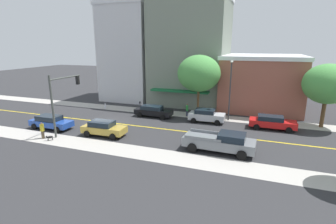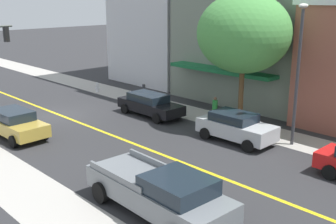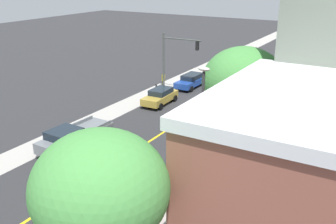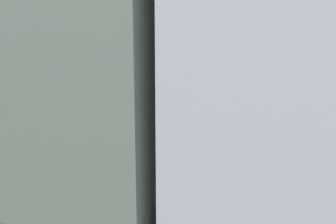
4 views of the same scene
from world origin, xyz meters
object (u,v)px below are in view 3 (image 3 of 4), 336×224
Objects in this scene: street_tree_right_corner at (243,82)px; fire_hydrant at (277,99)px; blue_sedan_right_curb at (191,81)px; black_sedan_left_curb at (231,118)px; pedestrian_green_shirt at (233,137)px; pedestrian_yellow_shirt at (163,80)px; street_tree_left_far at (100,189)px; small_dog at (156,86)px; parking_meter at (264,110)px; silver_sedan_left_curb at (193,148)px; red_sedan_left_curb at (130,197)px; street_lamp at (203,114)px; traffic_light_mast at (175,54)px; grey_pickup_truck at (74,137)px; gold_sedan_right_curb at (160,96)px.

fire_hydrant is at bearing -85.38° from street_tree_right_corner.
black_sedan_left_curb is (-8.13, 8.61, -0.01)m from blue_sedan_right_curb.
pedestrian_green_shirt is 16.66m from pedestrian_yellow_shirt.
small_dog is (13.55, -25.21, -4.47)m from street_tree_left_far.
parking_meter is (0.75, -7.91, -4.49)m from street_tree_right_corner.
black_sedan_left_curb is at bearing -62.75° from street_tree_right_corner.
red_sedan_left_curb is at bearing -2.21° from silver_sedan_left_curb.
street_tree_right_corner is 1.08× the size of street_lamp.
traffic_light_mast is 4.20m from blue_sedan_right_curb.
red_sedan_left_curb is 2.92× the size of pedestrian_green_shirt.
street_lamp is 1.70× the size of silver_sedan_left_curb.
traffic_light_mast is at bearing -132.44° from small_dog.
pedestrian_yellow_shirt is (10.78, -7.08, 0.09)m from black_sedan_left_curb.
blue_sedan_right_curb is 2.87× the size of pedestrian_green_shirt.
street_tree_right_corner reaches higher than silver_sedan_left_curb.
pedestrian_green_shirt is at bearing -43.65° from traffic_light_mast.
street_lamp is 4.36× the size of pedestrian_yellow_shirt.
grey_pickup_truck is at bearing -71.40° from silver_sedan_left_curb.
blue_sedan_right_curb is 3.90m from small_dog.
gold_sedan_right_curb is 11.40m from pedestrian_green_shirt.
small_dog is at bearing -48.13° from blue_sedan_right_curb.
fire_hydrant is at bearing -88.00° from street_tree_left_far.
pedestrian_yellow_shirt is at bearing -18.74° from parking_meter.
black_sedan_left_curb is at bearing 179.22° from red_sedan_left_curb.
parking_meter is 0.84× the size of pedestrian_yellow_shirt.
traffic_light_mast is at bearing 10.96° from fire_hydrant.
red_sedan_left_curb reaches higher than parking_meter.
small_dog is at bearing -178.21° from traffic_light_mast.
silver_sedan_left_curb is at bearing 111.65° from grey_pickup_truck.
traffic_light_mast is 1.28× the size of red_sedan_left_curb.
street_tree_left_far is 10.08m from street_lamp.
silver_sedan_left_curb reaches higher than black_sedan_left_curb.
pedestrian_green_shirt is at bearing -160.17° from pedestrian_yellow_shirt.
grey_pickup_truck is 3.69× the size of pedestrian_green_shirt.
fire_hydrant is 12.07m from pedestrian_green_shirt.
small_dog is at bearing -167.53° from grey_pickup_truck.
traffic_light_mast is 1.29× the size of black_sedan_left_curb.
street_tree_right_corner is 1.60× the size of red_sedan_left_curb.
black_sedan_left_curb is (2.52, -19.18, -4.04)m from street_tree_left_far.
fire_hydrant is at bearing -89.49° from street_lamp.
street_tree_right_corner is at bearing 38.44° from blue_sedan_right_curb.
pedestrian_green_shirt is 16.19m from small_dog.
traffic_light_mast is 3.74× the size of pedestrian_green_shirt.
street_tree_right_corner reaches higher than pedestrian_yellow_shirt.
gold_sedan_right_curb is 5.81m from pedestrian_yellow_shirt.
red_sedan_left_curb is 22.78m from small_dog.
street_lamp is 6.24m from pedestrian_green_shirt.
street_tree_right_corner is at bearing -173.45° from small_dog.
grey_pickup_truck is at bearing 51.28° from parking_meter.
silver_sedan_left_curb is at bearing -78.54° from street_tree_left_far.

